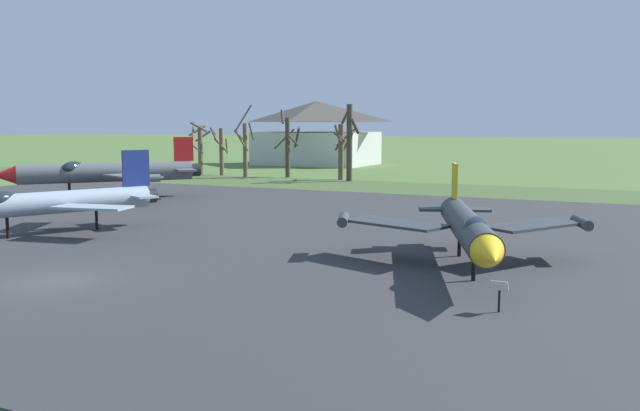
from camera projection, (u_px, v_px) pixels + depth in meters
name	position (u px, v px, depth m)	size (l,w,h in m)	color
ground_plane	(53.00, 283.00, 26.30)	(600.00, 600.00, 0.00)	#4C6B33
asphalt_apron	(237.00, 231.00, 38.82)	(72.03, 46.22, 0.05)	#333335
grass_verge_strip	(393.00, 188.00, 65.11)	(132.03, 12.00, 0.06)	#41582D
jet_fighter_front_left	(47.00, 202.00, 37.19)	(8.98, 12.44, 4.68)	#8EA3B2
jet_fighter_front_right	(467.00, 227.00, 28.33)	(11.45, 13.19, 4.28)	#33383D
info_placard_front_right	(499.00, 292.00, 21.91)	(0.56, 0.31, 1.14)	black
jet_fighter_rear_center	(105.00, 172.00, 54.56)	(13.17, 13.66, 5.13)	#565B60
bare_tree_far_left	(200.00, 146.00, 79.81)	(2.96, 2.97, 6.53)	brown
bare_tree_left_of_center	(221.00, 149.00, 80.56)	(2.53, 2.41, 5.83)	brown
bare_tree_center	(245.00, 146.00, 76.97)	(2.43, 2.68, 8.49)	brown
bare_tree_right_of_center	(288.00, 144.00, 77.47)	(3.63, 2.92, 7.89)	#42382D
bare_tree_far_right	(342.00, 150.00, 73.55)	(2.62, 2.35, 6.22)	brown
bare_tree_backdrop_extra	(349.00, 141.00, 71.57)	(2.91, 2.83, 8.33)	#42382D
visitor_building	(316.00, 133.00, 102.01)	(18.08, 13.17, 9.70)	beige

